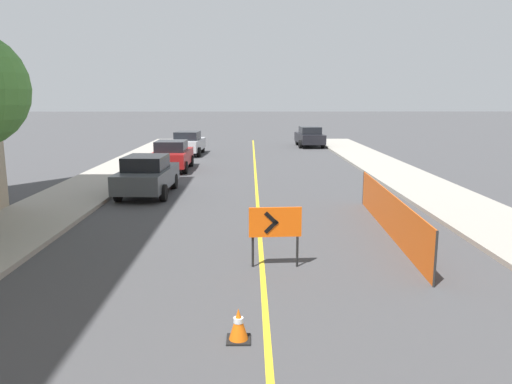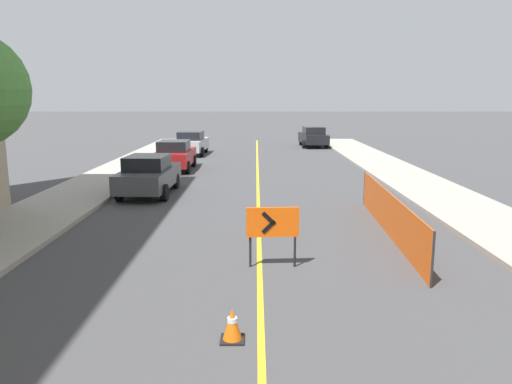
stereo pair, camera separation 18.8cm
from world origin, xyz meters
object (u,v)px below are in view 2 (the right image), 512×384
at_px(traffic_cone_fifth, 233,325).
at_px(arrow_barricade_primary, 273,225).
at_px(parked_car_curb_far, 192,143).
at_px(parked_car_opposite_side, 314,137).
at_px(parked_car_curb_near, 149,175).
at_px(parked_car_curb_mid, 175,155).

xyz_separation_m(traffic_cone_fifth, arrow_barricade_primary, (0.76, 3.55, 0.73)).
bearing_deg(parked_car_curb_far, parked_car_opposite_side, 35.07).
height_order(arrow_barricade_primary, parked_car_curb_far, parked_car_curb_far).
distance_m(arrow_barricade_primary, parked_car_opposite_side, 28.82).
bearing_deg(parked_car_curb_far, traffic_cone_fifth, -78.10).
bearing_deg(parked_car_curb_near, arrow_barricade_primary, -59.59).
bearing_deg(parked_car_opposite_side, parked_car_curb_mid, -128.06).
xyz_separation_m(parked_car_curb_mid, parked_car_curb_far, (-0.04, 7.29, 0.00)).
xyz_separation_m(arrow_barricade_primary, parked_car_curb_mid, (-4.76, 15.68, -0.20)).
bearing_deg(arrow_barricade_primary, traffic_cone_fifth, -105.54).
relative_size(parked_car_curb_near, parked_car_curb_mid, 1.02).
bearing_deg(parked_car_curb_mid, parked_car_opposite_side, 55.21).
height_order(parked_car_curb_near, parked_car_opposite_side, same).
distance_m(traffic_cone_fifth, arrow_barricade_primary, 3.70).
relative_size(arrow_barricade_primary, parked_car_opposite_side, 0.32).
height_order(traffic_cone_fifth, parked_car_curb_mid, parked_car_curb_mid).
bearing_deg(arrow_barricade_primary, parked_car_opposite_side, 78.21).
xyz_separation_m(parked_car_curb_near, parked_car_curb_mid, (-0.07, 6.93, 0.00)).
relative_size(parked_car_curb_mid, parked_car_curb_far, 0.98).
relative_size(traffic_cone_fifth, parked_car_curb_near, 0.12).
bearing_deg(arrow_barricade_primary, parked_car_curb_near, 114.68).
height_order(traffic_cone_fifth, parked_car_curb_far, parked_car_curb_far).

